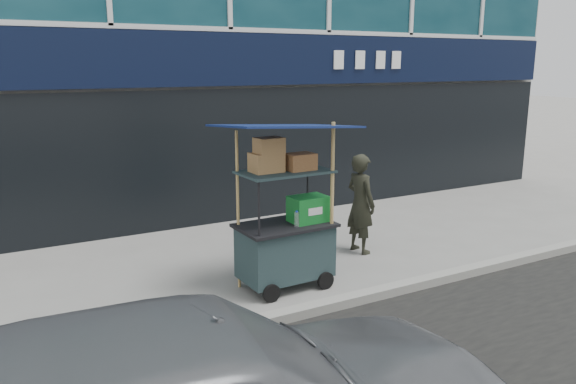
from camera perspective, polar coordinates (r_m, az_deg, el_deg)
ground at (r=7.22m, az=7.18°, el=-10.29°), size 80.00×80.00×0.00m
curb at (r=7.05m, az=8.16°, el=-10.38°), size 80.00×0.18×0.12m
vendor_cart at (r=7.16m, az=-0.16°, el=-3.86°), size 1.65×1.19×2.18m
vendor_man at (r=8.57m, az=7.38°, el=-1.17°), size 0.41×0.59×1.52m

